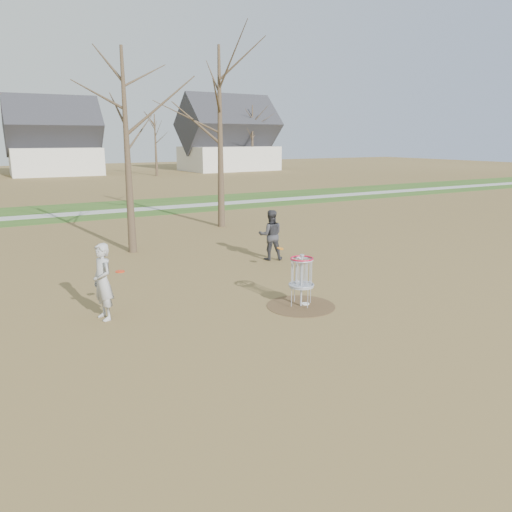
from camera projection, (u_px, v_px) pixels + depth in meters
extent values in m
plane|color=brown|center=(301.00, 306.00, 13.07)|extent=(160.00, 160.00, 0.00)
cube|color=#2D5119|center=(107.00, 209.00, 30.83)|extent=(160.00, 8.00, 0.01)
cube|color=#9E9E99|center=(111.00, 211.00, 29.98)|extent=(160.00, 1.50, 0.01)
cylinder|color=#47331E|center=(301.00, 306.00, 13.07)|extent=(1.80, 1.80, 0.01)
imported|color=#A8A8A8|center=(103.00, 282.00, 11.94)|extent=(0.57, 0.76, 1.87)
imported|color=#323237|center=(271.00, 235.00, 17.88)|extent=(1.08, 0.98, 1.81)
cylinder|color=white|center=(305.00, 304.00, 13.19)|extent=(0.22, 0.22, 0.02)
cylinder|color=orange|center=(280.00, 248.00, 16.43)|extent=(0.22, 0.22, 0.08)
cylinder|color=red|center=(120.00, 271.00, 11.90)|extent=(0.22, 0.22, 0.02)
cylinder|color=#9EA3AD|center=(301.00, 281.00, 12.91)|extent=(0.05, 0.05, 1.35)
cylinder|color=#9EA3AD|center=(301.00, 286.00, 12.94)|extent=(0.64, 0.64, 0.04)
torus|color=#9EA3AD|center=(302.00, 260.00, 12.78)|extent=(0.60, 0.60, 0.04)
torus|color=red|center=(302.00, 258.00, 12.77)|extent=(0.60, 0.60, 0.04)
cone|color=#382B1E|center=(127.00, 153.00, 18.43)|extent=(0.32, 0.32, 7.50)
cone|color=#382B1E|center=(220.00, 139.00, 23.92)|extent=(0.36, 0.36, 8.50)
cone|color=#382B1E|center=(156.00, 145.00, 57.79)|extent=(0.32, 0.32, 7.00)
cone|color=#382B1E|center=(252.00, 139.00, 66.05)|extent=(0.38, 0.38, 8.50)
cube|color=silver|center=(56.00, 161.00, 59.33)|extent=(10.24, 7.34, 3.20)
pyramid|color=#2D2D33|center=(54.00, 132.00, 58.55)|extent=(10.74, 7.36, 3.55)
cube|color=silver|center=(229.00, 158.00, 68.23)|extent=(12.40, 8.62, 3.20)
pyramid|color=#2D2D33|center=(229.00, 131.00, 67.40)|extent=(13.00, 8.65, 4.06)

